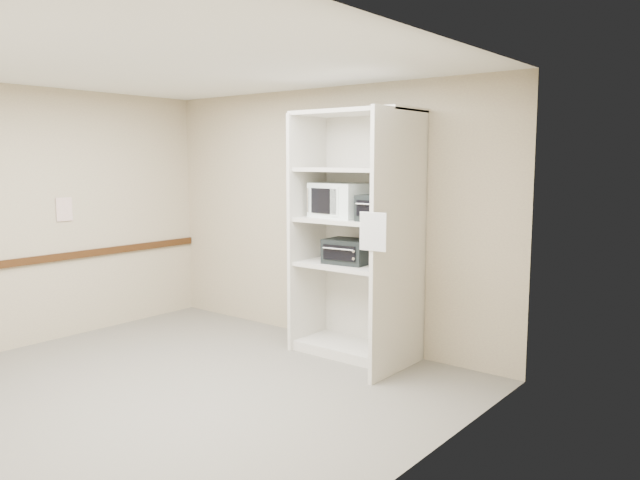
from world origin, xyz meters
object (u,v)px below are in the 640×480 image
Objects in this scene: shelving_unit at (360,243)px; microwave at (342,200)px; toaster_oven_upper at (383,208)px; toaster_oven_lower at (348,251)px.

shelving_unit reaches higher than microwave.
shelving_unit is at bearing 171.20° from toaster_oven_upper.
toaster_oven_upper is 0.98× the size of toaster_oven_lower.
microwave is at bearing 170.68° from toaster_oven_upper.
shelving_unit reaches higher than toaster_oven_lower.
toaster_oven_lower is at bearing -176.64° from shelving_unit.
shelving_unit is 0.48m from toaster_oven_upper.
microwave is 1.33× the size of toaster_oven_upper.
toaster_oven_upper is (0.56, -0.11, -0.05)m from microwave.
microwave is at bearing 167.81° from shelving_unit.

